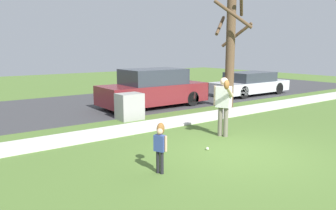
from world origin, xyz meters
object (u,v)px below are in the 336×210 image
(utility_cabinet, at_px, (129,106))
(parked_suv_maroon, at_px, (153,89))
(person_child, at_px, (160,141))
(parked_sedan_silver, at_px, (250,84))
(street_tree_near, at_px, (231,48))
(baseball, at_px, (207,149))
(person_adult, at_px, (224,101))

(utility_cabinet, height_order, parked_suv_maroon, parked_suv_maroon)
(person_child, bearing_deg, parked_sedan_silver, 9.18)
(street_tree_near, xyz_separation_m, parked_suv_maroon, (-2.44, 2.12, -1.73))
(utility_cabinet, height_order, street_tree_near, street_tree_near)
(parked_suv_maroon, height_order, parked_sedan_silver, parked_suv_maroon)
(baseball, relative_size, street_tree_near, 0.02)
(baseball, xyz_separation_m, parked_suv_maroon, (2.36, 5.94, 0.75))
(person_adult, distance_m, parked_sedan_silver, 9.09)
(street_tree_near, bearing_deg, person_child, -146.70)
(person_adult, height_order, parked_suv_maroon, person_adult)
(parked_sedan_silver, bearing_deg, baseball, 34.51)
(street_tree_near, bearing_deg, utility_cabinet, 173.75)
(baseball, distance_m, parked_sedan_silver, 10.50)
(person_adult, relative_size, baseball, 23.05)
(person_adult, relative_size, utility_cabinet, 1.82)
(utility_cabinet, relative_size, parked_suv_maroon, 0.20)
(baseball, bearing_deg, street_tree_near, 38.58)
(baseball, distance_m, street_tree_near, 6.62)
(person_adult, bearing_deg, parked_sedan_silver, -167.17)
(person_adult, bearing_deg, baseball, 6.62)
(person_adult, distance_m, street_tree_near, 4.97)
(person_adult, distance_m, person_child, 3.28)
(person_adult, xyz_separation_m, person_child, (-3.03, -1.19, -0.40))
(street_tree_near, bearing_deg, person_adult, -138.62)
(person_child, relative_size, street_tree_near, 0.21)
(person_child, distance_m, utility_cabinet, 5.24)
(parked_suv_maroon, bearing_deg, person_adult, 77.96)
(utility_cabinet, relative_size, parked_sedan_silver, 0.20)
(person_child, bearing_deg, street_tree_near, 10.79)
(person_child, xyz_separation_m, street_tree_near, (6.59, 4.33, 1.87))
(utility_cabinet, xyz_separation_m, parked_sedan_silver, (8.40, 1.62, 0.15))
(street_tree_near, height_order, parked_suv_maroon, street_tree_near)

